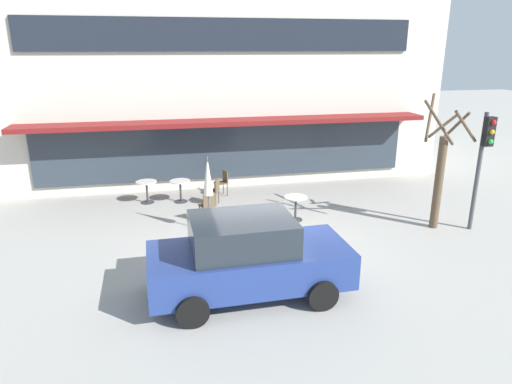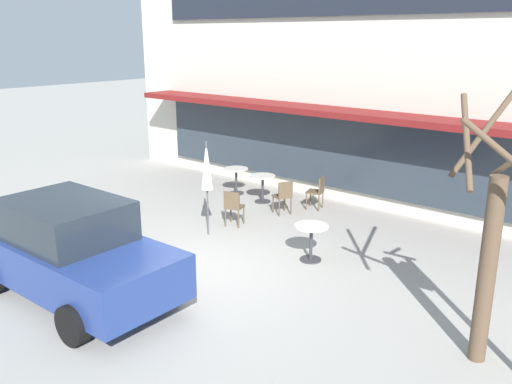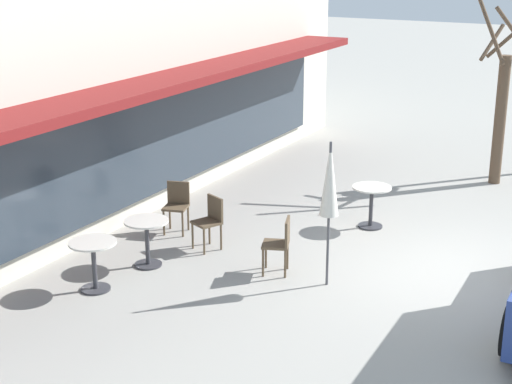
{
  "view_description": "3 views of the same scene",
  "coord_description": "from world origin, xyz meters",
  "views": [
    {
      "loc": [
        -2.45,
        -10.47,
        5.08
      ],
      "look_at": [
        0.27,
        2.27,
        0.93
      ],
      "focal_mm": 32.0,
      "sensor_mm": 36.0,
      "label": 1
    },
    {
      "loc": [
        7.26,
        -6.54,
        4.46
      ],
      "look_at": [
        -0.24,
        2.34,
        1.09
      ],
      "focal_mm": 38.0,
      "sensor_mm": 36.0,
      "label": 2
    },
    {
      "loc": [
        -11.2,
        -2.36,
        4.88
      ],
      "look_at": [
        -0.55,
        3.32,
        1.04
      ],
      "focal_mm": 55.0,
      "sensor_mm": 36.0,
      "label": 3
    }
  ],
  "objects": [
    {
      "name": "street_tree",
      "position": [
        5.29,
        0.68,
        1.72
      ],
      "size": [
        1.48,
        1.47,
        3.84
      ],
      "color": "brown",
      "rests_on": "ground"
    },
    {
      "name": "cafe_chair_1",
      "position": [
        -0.36,
        5.0,
        0.53
      ],
      "size": [
        0.5,
        0.5,
        0.89
      ],
      "color": "brown",
      "rests_on": "ground"
    },
    {
      "name": "building_facade",
      "position": [
        0.0,
        9.97,
        3.81
      ],
      "size": [
        17.07,
        9.1,
        7.61
      ],
      "color": "beige",
      "rests_on": "ground"
    },
    {
      "name": "cafe_chair_2",
      "position": [
        -0.77,
        4.07,
        0.53
      ],
      "size": [
        0.53,
        0.53,
        0.89
      ],
      "color": "brown",
      "rests_on": "ground"
    },
    {
      "name": "patio_umbrella_green_folded",
      "position": [
        -1.21,
        1.77,
        1.63
      ],
      "size": [
        0.28,
        0.28,
        2.2
      ],
      "color": "#4C4C51",
      "rests_on": "ground"
    },
    {
      "name": "ground_plane",
      "position": [
        0.0,
        0.0,
        0.0
      ],
      "size": [
        80.0,
        80.0,
        0.0
      ],
      "primitive_type": "plane",
      "color": "#9E9B93"
    },
    {
      "name": "cafe_table_streetside",
      "position": [
        -1.87,
        4.56,
        0.52
      ],
      "size": [
        0.7,
        0.7,
        0.76
      ],
      "color": "#333338",
      "rests_on": "ground"
    },
    {
      "name": "parked_sedan",
      "position": [
        -0.81,
        -1.95,
        0.88
      ],
      "size": [
        4.24,
        2.09,
        1.76
      ],
      "color": "navy",
      "rests_on": "ground"
    },
    {
      "name": "traffic_light_pole",
      "position": [
        6.26,
        0.24,
        2.3
      ],
      "size": [
        0.26,
        0.43,
        3.4
      ],
      "color": "#47474C",
      "rests_on": "ground"
    },
    {
      "name": "cafe_table_by_tree",
      "position": [
        -2.99,
        4.7,
        0.52
      ],
      "size": [
        0.7,
        0.7,
        0.76
      ],
      "color": "#333338",
      "rests_on": "ground"
    },
    {
      "name": "cafe_chair_0",
      "position": [
        -1.15,
        2.58,
        0.53
      ],
      "size": [
        0.51,
        0.51,
        0.89
      ],
      "color": "brown",
      "rests_on": "ground"
    },
    {
      "name": "cafe_table_near_wall",
      "position": [
        1.46,
        2.07,
        0.52
      ],
      "size": [
        0.7,
        0.7,
        0.76
      ],
      "color": "#333338",
      "rests_on": "ground"
    }
  ]
}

